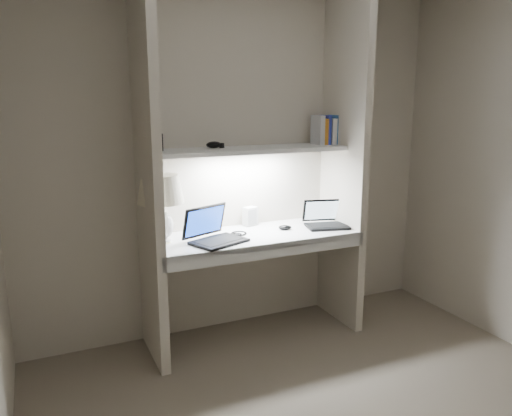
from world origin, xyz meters
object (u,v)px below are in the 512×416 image
laptop_main (213,234)px  laptop_netbook (325,220)px  table_lamp (161,197)px  book_row (327,130)px  speaker (250,216)px

laptop_main → laptop_netbook: laptop_main is taller
table_lamp → laptop_netbook: bearing=-4.1°
table_lamp → book_row: 1.35m
laptop_main → speaker: (0.39, 0.29, 0.02)m
table_lamp → speaker: (0.71, 0.16, -0.23)m
laptop_main → speaker: 0.49m
laptop_netbook → book_row: size_ratio=1.64×
speaker → book_row: bearing=-29.7°
speaker → book_row: 0.86m
laptop_main → laptop_netbook: (0.90, 0.04, -0.01)m
table_lamp → laptop_main: 0.42m
table_lamp → laptop_main: (0.31, -0.13, -0.25)m
table_lamp → speaker: 0.76m
table_lamp → laptop_main: size_ratio=1.05×
laptop_netbook → speaker: (-0.50, 0.25, 0.03)m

